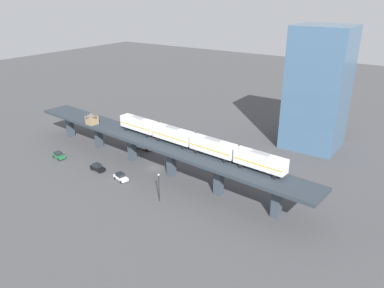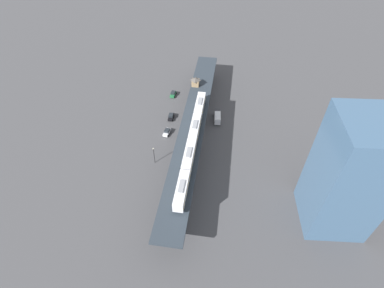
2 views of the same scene
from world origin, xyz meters
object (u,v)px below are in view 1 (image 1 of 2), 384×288
Objects in this scene: street_car_white at (121,177)px; delivery_truck at (143,143)px; street_car_green at (59,155)px; signal_hut at (92,118)px; office_tower at (318,89)px; street_car_black at (97,167)px; street_lamp at (159,185)px; subway_train at (192,140)px.

delivery_truck is at bearing -154.59° from street_car_white.
street_car_green is at bearing -39.03° from delivery_truck.
office_tower is at bearing 127.87° from signal_hut.
street_car_black is at bearing -93.30° from street_car_white.
street_car_green is at bearing -93.34° from street_lamp.
signal_hut is 0.76× the size of street_car_green.
street_car_white and street_car_green have the same top height.
subway_train is 10.77× the size of street_car_green.
street_car_green is at bearing -75.17° from subway_train.
street_car_black is at bearing -39.72° from office_tower.
street_lamp is at bearing 86.66° from street_car_green.
signal_hut is 24.12m from street_car_white.
street_car_black is 0.63× the size of delivery_truck.
office_tower is at bearing 127.41° from delivery_truck.
subway_train is 27.74m from street_car_black.
street_car_white is at bearing -55.68° from subway_train.
delivery_truck reaches higher than street_car_green.
signal_hut is 17.07m from street_car_black.
office_tower is (-49.98, 41.52, 17.06)m from street_car_black.
street_car_green is 1.02× the size of street_car_black.
office_tower reaches higher than delivery_truck.
delivery_truck is at bearing -109.80° from subway_train.
street_lamp is at bearing 70.78° from signal_hut.
street_car_white is (9.61, 20.08, -9.29)m from signal_hut.
subway_train is at bearing 90.97° from signal_hut.
street_car_white is 15.12m from street_lamp.
delivery_truck is (-18.29, 0.08, 0.82)m from street_car_black.
subway_train is 20.70m from street_car_white.
street_lamp is at bearing -18.69° from office_tower.
office_tower is at bearing 131.73° from street_car_green.
street_car_black is at bearing -0.27° from delivery_truck.
office_tower is at bearing 147.24° from street_car_white.
office_tower is at bearing 161.31° from street_lamp.
street_car_white is 0.13× the size of office_tower.
street_car_green is 78.05m from office_tower.
office_tower is at bearing 156.48° from subway_train.
street_car_black is at bearing 50.56° from signal_hut.
delivery_truck is 31.80m from street_lamp.
street_car_white and street_car_black have the same top height.
subway_train is 7.18× the size of street_lamp.
office_tower reaches higher than street_car_black.
street_car_black is (9.10, 11.06, -9.29)m from signal_hut.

